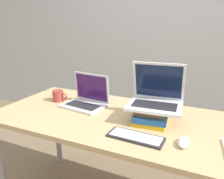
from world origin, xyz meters
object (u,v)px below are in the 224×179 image
Objects in this scene: laptop_left at (86,99)px; mug at (58,96)px; book_stack at (151,114)px; laptop_on_books at (156,97)px; mouse at (184,142)px; wireless_keyboard at (136,137)px.

mug is (-0.25, -0.01, -0.00)m from laptop_left.
book_stack is 0.82× the size of laptop_on_books.
laptop_left is 0.98× the size of laptop_on_books.
book_stack is 0.31m from mouse.
wireless_keyboard is at bearing -171.43° from mouse.
wireless_keyboard is (-0.02, -0.25, -0.04)m from book_stack.
mouse is 1.01m from mug.
book_stack reaches higher than mouse.
laptop_left is at bearing 176.38° from laptop_on_books.
mouse is (0.22, -0.22, -0.03)m from book_stack.
book_stack is 2.21× the size of mug.
laptop_on_books is at bearing -3.62° from laptop_left.
laptop_on_books is at bearing 130.40° from mouse.
mouse is at bearing 8.57° from wireless_keyboard.
mug is at bearing 176.05° from book_stack.
mug is at bearing 177.94° from laptop_on_books.
wireless_keyboard is (-0.03, -0.28, -0.14)m from laptop_on_books.
laptop_on_books is 1.12× the size of wireless_keyboard.
book_stack is at bearing -3.95° from mug.
wireless_keyboard is 2.40× the size of mug.
wireless_keyboard is at bearing -96.95° from laptop_on_books.
book_stack is 0.11m from laptop_on_books.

